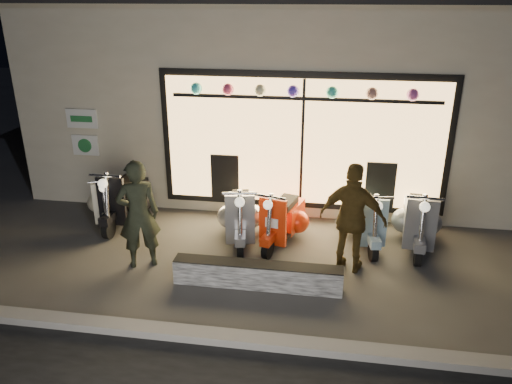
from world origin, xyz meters
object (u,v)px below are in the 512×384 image
scooter_silver (241,214)px  woman (353,219)px  graffiti_barrier (257,275)px  scooter_red (284,217)px  man (138,214)px

scooter_silver → woman: woman is taller
graffiti_barrier → woman: 1.73m
scooter_red → woman: woman is taller
graffiti_barrier → man: man is taller
graffiti_barrier → man: size_ratio=1.41×
scooter_silver → man: bearing=-148.5°
graffiti_barrier → woman: size_ratio=1.42×
woman → graffiti_barrier: bearing=42.1°
man → graffiti_barrier: bearing=143.8°
graffiti_barrier → scooter_red: 1.67m
graffiti_barrier → woman: bearing=27.8°
scooter_red → graffiti_barrier: bearing=-83.4°
scooter_silver → woman: size_ratio=0.87×
graffiti_barrier → scooter_red: (0.23, 1.64, 0.23)m
scooter_silver → woman: 2.19m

